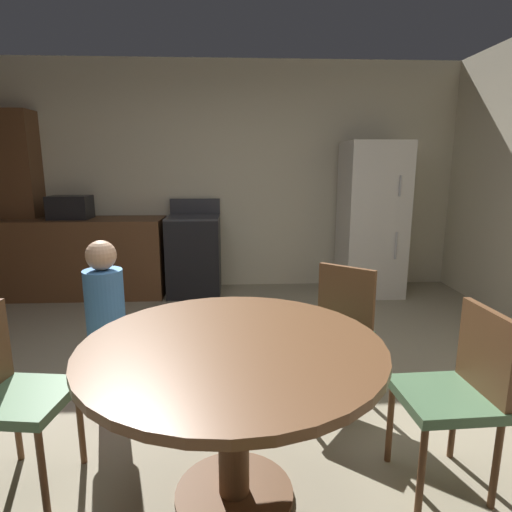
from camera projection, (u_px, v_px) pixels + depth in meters
ground_plane at (224, 427)px, 2.48m from camera, size 14.00×14.00×0.00m
wall_back at (228, 177)px, 5.20m from camera, size 5.84×0.12×2.70m
kitchen_counter at (83, 257)px, 4.92m from camera, size 1.87×0.60×0.90m
pantry_column at (22, 204)px, 4.93m from camera, size 0.44×0.36×2.10m
oven_range at (194, 255)px, 4.98m from camera, size 0.60×0.60×1.10m
refrigerator at (371, 219)px, 4.94m from camera, size 0.68×0.68×1.76m
microwave at (70, 207)px, 4.79m from camera, size 0.44×0.32×0.26m
dining_table at (233, 375)px, 1.84m from camera, size 1.30×1.30×0.76m
chair_west at (7, 389)px, 1.94m from camera, size 0.45×0.45×0.87m
chair_east at (459, 387)px, 1.96m from camera, size 0.42×0.42×0.87m
chair_northeast at (337, 327)px, 2.68m from camera, size 0.56×0.56×0.87m
person_child at (107, 327)px, 2.47m from camera, size 0.31×0.31×1.09m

